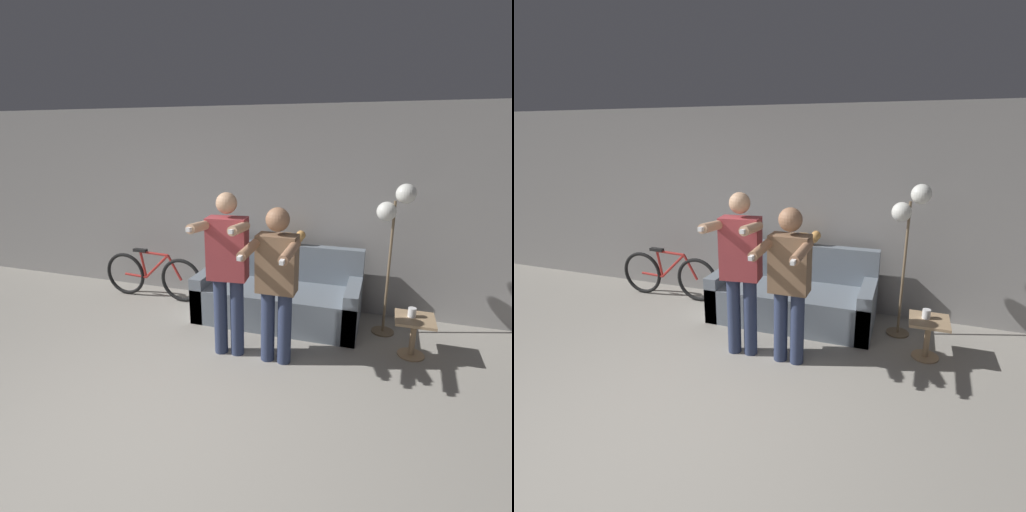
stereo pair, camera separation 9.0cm
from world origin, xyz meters
The scene contains 10 objects.
ground_plane centered at (0.00, 0.00, 0.00)m, with size 16.00×16.00×0.00m, color gray.
wall_back centered at (0.00, 3.10, 1.30)m, with size 10.00×0.05×2.60m.
couch centered at (0.43, 2.55, 0.29)m, with size 1.99×0.86×0.90m.
person_left centered at (0.15, 1.57, 0.99)m, with size 0.52×0.71×1.71m.
person_right centered at (0.66, 1.57, 0.92)m, with size 0.46×0.67×1.60m.
cat centered at (0.48, 2.87, 0.99)m, with size 0.53×0.15×0.19m.
floor_lamp centered at (1.71, 2.58, 1.40)m, with size 0.39×0.26×1.75m.
side_table centered at (1.99, 2.12, 0.31)m, with size 0.39×0.39×0.43m.
cup centered at (1.96, 2.14, 0.48)m, with size 0.08×0.08×0.10m.
bicycle centered at (-1.45, 2.67, 0.33)m, with size 1.53×0.07×0.71m.
Camera 2 is at (1.69, -1.91, 2.22)m, focal length 28.00 mm.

